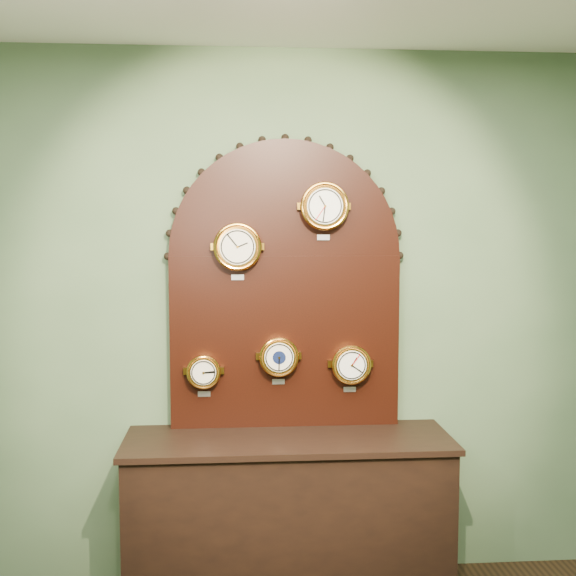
{
  "coord_description": "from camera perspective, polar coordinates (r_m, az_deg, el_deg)",
  "views": [
    {
      "loc": [
        -0.26,
        -1.23,
        1.9
      ],
      "look_at": [
        0.0,
        2.25,
        1.58
      ],
      "focal_mm": 44.24,
      "sensor_mm": 36.0,
      "label": 1
    }
  ],
  "objects": [
    {
      "name": "display_board",
      "position": [
        3.7,
        -0.23,
        0.99
      ],
      "size": [
        1.26,
        0.06,
        1.53
      ],
      "color": "black",
      "rests_on": "shop_counter"
    },
    {
      "name": "arabic_clock",
      "position": [
        3.64,
        2.94,
        6.58
      ],
      "size": [
        0.25,
        0.08,
        0.3
      ],
      "color": "orange",
      "rests_on": "display_board"
    },
    {
      "name": "wall_back",
      "position": [
        3.77,
        -0.29,
        -2.38
      ],
      "size": [
        4.0,
        0.0,
        4.0
      ],
      "primitive_type": "plane",
      "rotation": [
        1.57,
        0.0,
        0.0
      ],
      "color": "#506B49",
      "rests_on": "ground"
    },
    {
      "name": "hygrometer",
      "position": [
        3.69,
        -6.8,
        -6.67
      ],
      "size": [
        0.18,
        0.08,
        0.23
      ],
      "color": "orange",
      "rests_on": "display_board"
    },
    {
      "name": "barometer",
      "position": [
        3.68,
        -0.74,
        -5.52
      ],
      "size": [
        0.21,
        0.08,
        0.26
      ],
      "color": "orange",
      "rests_on": "display_board"
    },
    {
      "name": "shop_counter",
      "position": [
        3.78,
        0.02,
        -18.16
      ],
      "size": [
        1.6,
        0.5,
        0.8
      ],
      "primitive_type": "cube",
      "color": "black",
      "rests_on": "ground_plane"
    },
    {
      "name": "roman_clock",
      "position": [
        3.61,
        -4.08,
        3.32
      ],
      "size": [
        0.24,
        0.08,
        0.29
      ],
      "color": "orange",
      "rests_on": "display_board"
    },
    {
      "name": "tide_clock",
      "position": [
        3.73,
        5.07,
        -6.12
      ],
      "size": [
        0.21,
        0.08,
        0.26
      ],
      "color": "orange",
      "rests_on": "display_board"
    }
  ]
}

